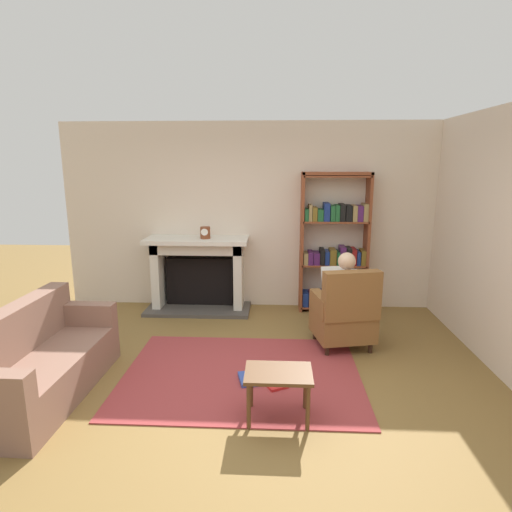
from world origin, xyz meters
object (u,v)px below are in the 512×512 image
(bookshelf, at_px, (335,246))
(seated_reader, at_px, (342,294))
(mantel_clock, at_px, (205,233))
(side_table, at_px, (278,379))
(armchair_reading, at_px, (345,313))
(fireplace, at_px, (199,271))
(sofa_floral, at_px, (40,363))

(bookshelf, height_order, seated_reader, bookshelf)
(mantel_clock, bearing_deg, side_table, -68.42)
(side_table, bearing_deg, armchair_reading, 61.99)
(fireplace, bearing_deg, bookshelf, 0.99)
(armchair_reading, bearing_deg, side_table, 50.03)
(bookshelf, xyz_separation_m, seated_reader, (-0.06, -1.21, -0.33))
(seated_reader, bearing_deg, sofa_floral, 11.92)
(seated_reader, xyz_separation_m, side_table, (-0.74, -1.56, -0.26))
(mantel_clock, relative_size, side_table, 0.29)
(bookshelf, bearing_deg, armchair_reading, -91.40)
(fireplace, xyz_separation_m, side_table, (1.17, -2.73, -0.21))
(mantel_clock, xyz_separation_m, seated_reader, (1.78, -1.07, -0.54))
(bookshelf, relative_size, seated_reader, 1.75)
(armchair_reading, distance_m, seated_reader, 0.23)
(armchair_reading, bearing_deg, bookshelf, -103.35)
(fireplace, xyz_separation_m, bookshelf, (1.97, 0.03, 0.38))
(mantel_clock, xyz_separation_m, sofa_floral, (-1.15, -2.38, -0.84))
(bookshelf, height_order, side_table, bookshelf)
(fireplace, height_order, armchair_reading, fireplace)
(bookshelf, relative_size, side_table, 3.57)
(armchair_reading, distance_m, side_table, 1.63)
(fireplace, relative_size, side_table, 2.68)
(fireplace, relative_size, sofa_floral, 0.88)
(sofa_floral, bearing_deg, fireplace, -21.66)
(fireplace, relative_size, bookshelf, 0.75)
(fireplace, distance_m, mantel_clock, 0.61)
(side_table, bearing_deg, mantel_clock, 111.58)
(side_table, bearing_deg, bookshelf, 73.89)
(mantel_clock, height_order, side_table, mantel_clock)
(mantel_clock, bearing_deg, fireplace, 141.23)
(fireplace, bearing_deg, armchair_reading, -33.73)
(mantel_clock, bearing_deg, armchair_reading, -33.36)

